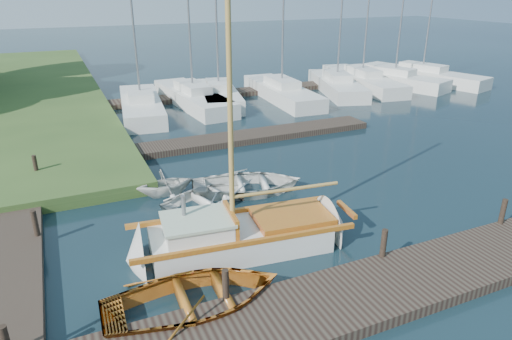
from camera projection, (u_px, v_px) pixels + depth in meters
name	position (u px, v px, depth m)	size (l,w,h in m)	color
ground	(256.00, 201.00, 16.08)	(160.00, 160.00, 0.00)	black
near_dock	(358.00, 296.00, 10.95)	(18.00, 2.20, 0.30)	black
left_dock	(4.00, 217.00, 14.69)	(2.20, 18.00, 0.30)	black
far_dock	(239.00, 138.00, 22.28)	(14.00, 1.60, 0.30)	black
pontoon	(291.00, 87.00, 33.34)	(30.00, 1.60, 0.30)	black
mooring_post_1	(226.00, 285.00, 10.45)	(0.16, 0.16, 0.80)	black
mooring_post_2	(384.00, 243.00, 12.15)	(0.16, 0.16, 0.80)	black
mooring_post_3	(503.00, 211.00, 13.86)	(0.16, 0.16, 0.80)	black
mooring_post_4	(35.00, 223.00, 13.17)	(0.16, 0.16, 0.80)	black
mooring_post_5	(35.00, 165.00, 17.40)	(0.16, 0.16, 0.80)	black
sailboat	(245.00, 237.00, 13.12)	(7.32, 2.73, 9.83)	silver
dinghy	(195.00, 294.00, 10.56)	(3.02, 4.23, 0.88)	#973C18
tender_a	(209.00, 195.00, 15.76)	(2.38, 3.33, 0.69)	silver
tender_b	(165.00, 181.00, 16.41)	(1.77, 2.06, 1.08)	silver
tender_c	(247.00, 182.00, 16.65)	(2.87, 4.02, 0.83)	silver
marina_boat_0	(141.00, 104.00, 26.91)	(3.25, 8.60, 11.94)	silver
marina_boat_1	(193.00, 96.00, 28.85)	(2.94, 9.26, 11.03)	silver
marina_boat_2	(219.00, 94.00, 29.40)	(3.75, 7.65, 10.54)	silver
marina_boat_3	(282.00, 91.00, 30.34)	(2.75, 9.05, 11.58)	silver
marina_boat_4	(337.00, 84.00, 32.48)	(4.59, 8.63, 9.85)	silver
marina_boat_5	(362.00, 79.00, 34.17)	(3.65, 10.06, 9.89)	silver
marina_boat_6	(395.00, 79.00, 34.23)	(4.80, 8.17, 10.77)	silver
marina_boat_7	(422.00, 74.00, 35.95)	(4.99, 10.27, 11.36)	silver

